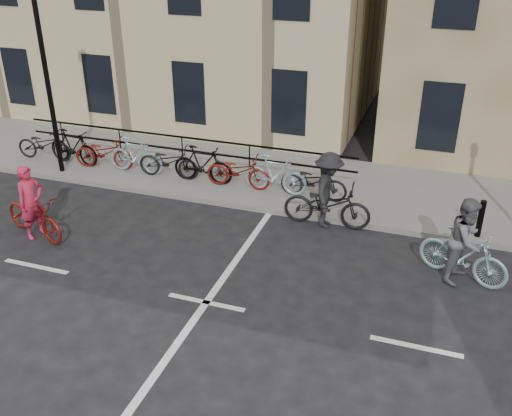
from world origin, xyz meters
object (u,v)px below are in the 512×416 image
(cyclist_grey, at_px, (465,248))
(lamp_post, at_px, (43,55))
(cyclist_dark, at_px, (328,198))
(cyclist_pink, at_px, (33,212))

(cyclist_grey, bearing_deg, lamp_post, 101.84)
(cyclist_grey, bearing_deg, cyclist_dark, 87.71)
(cyclist_pink, height_order, cyclist_grey, cyclist_grey)
(cyclist_grey, relative_size, cyclist_dark, 0.91)
(cyclist_pink, bearing_deg, cyclist_dark, -49.24)
(cyclist_pink, relative_size, cyclist_dark, 0.98)
(lamp_post, distance_m, cyclist_dark, 8.48)
(cyclist_grey, bearing_deg, cyclist_pink, 119.53)
(cyclist_pink, distance_m, cyclist_dark, 6.94)
(lamp_post, height_order, cyclist_pink, lamp_post)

